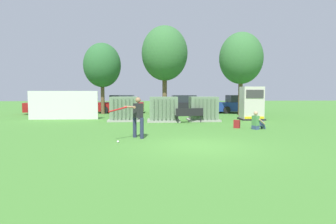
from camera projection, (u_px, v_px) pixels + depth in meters
The scene contains 18 objects.
ground_plane at pixel (198, 146), 10.73m from camera, with size 96.00×96.00×0.00m, color #478433.
fence_panel at pixel (63, 105), 20.67m from camera, with size 4.80×0.12×2.00m, color silver.
transformer_west at pixel (124, 109), 19.65m from camera, with size 2.10×1.70×1.62m.
transformer_mid_west at pixel (163, 109), 19.33m from camera, with size 2.10×1.70×1.62m.
transformer_mid_east at pixel (203, 109), 19.67m from camera, with size 2.10×1.70×1.62m.
generator_enclosure at pixel (252, 103), 20.40m from camera, with size 1.60×1.40×2.30m.
park_bench at pixel (189, 114), 18.62m from camera, with size 1.84×0.75×0.92m.
batter at pixel (137, 115), 12.48m from camera, with size 1.37×1.26×1.74m.
sports_ball at pixel (118, 142), 11.41m from camera, with size 0.09×0.09×0.09m, color white.
seated_spectator at pixel (257, 122), 15.40m from camera, with size 0.79×0.66×0.96m.
backpack at pixel (237, 124), 15.91m from camera, with size 0.38×0.36×0.44m.
tree_left at pixel (102, 65), 25.44m from camera, with size 3.21×3.21×6.13m.
tree_center_left at pixel (165, 54), 25.68m from camera, with size 4.00×4.00×7.65m.
tree_center_right at pixel (241, 58), 24.12m from camera, with size 3.55×3.55×6.79m.
parked_car_leftmost at pixel (51, 105), 25.80m from camera, with size 4.32×2.17×1.62m.
parked_car_left_of_center at pixel (121, 105), 26.84m from camera, with size 4.22×1.96×1.62m.
parked_car_right_of_center at pixel (183, 105), 26.60m from camera, with size 4.21×1.93×1.62m.
parked_car_rightmost at pixel (238, 105), 26.90m from camera, with size 4.32×2.17×1.62m.
Camera 1 is at (-1.70, -10.53, 2.02)m, focal length 31.49 mm.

